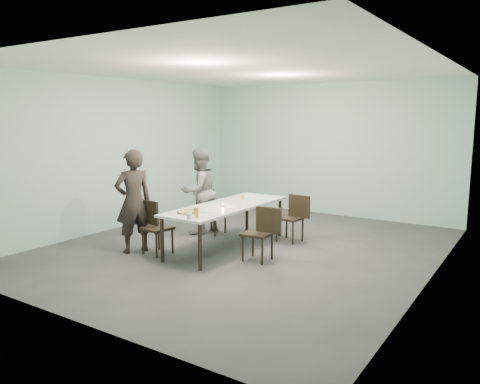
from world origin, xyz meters
The scene contains 16 objects.
ground centered at (0.00, 0.00, 0.00)m, with size 7.00×7.00×0.00m, color #333335.
room_shell centered at (0.00, 0.00, 2.03)m, with size 6.02×7.02×3.01m.
table centered at (-0.28, -0.15, 0.69)m, with size 0.90×2.60×0.75m.
chair_near_left centered at (-1.10, -1.07, 0.50)m, with size 0.63×0.47×0.87m.
chair_far_left centered at (-1.16, 0.53, 0.50)m, with size 0.61×0.42×0.87m.
chair_near_right centered at (0.62, -0.49, 0.50)m, with size 0.62×0.45×0.87m.
chair_far_right centered at (0.51, 0.81, 0.50)m, with size 0.63×0.45×0.87m.
diner_near centered at (-1.43, -1.20, 0.86)m, with size 0.63×0.41×1.71m, color black.
diner_far centered at (-1.31, 0.41, 0.83)m, with size 0.81×0.63×1.66m, color slate.
pizza centered at (-0.40, -1.07, 0.77)m, with size 0.34×0.34×0.04m.
side_plate centered at (-0.19, -0.81, 0.76)m, with size 0.18×0.18×0.01m, color white.
beer_glass centered at (-0.08, -1.23, 0.82)m, with size 0.08×0.08×0.15m, color gold.
water_tumbler centered at (-0.10, -1.38, 0.80)m, with size 0.08×0.08×0.09m, color silver.
tealight centered at (-0.23, -0.33, 0.77)m, with size 0.06×0.06×0.05m.
amber_tumbler centered at (-0.35, 0.45, 0.79)m, with size 0.07×0.07×0.08m, color gold.
menu centered at (-0.44, 0.80, 0.75)m, with size 0.30×0.22×0.01m, color silver.
Camera 1 is at (4.20, -6.58, 2.23)m, focal length 35.00 mm.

